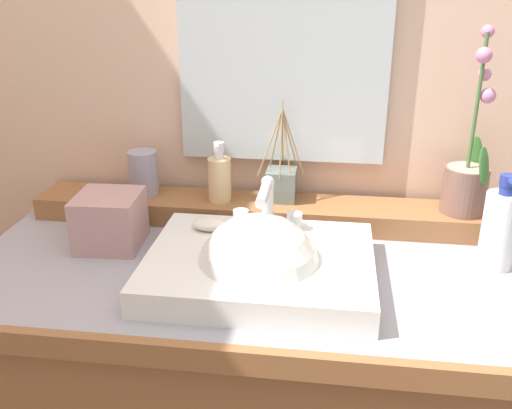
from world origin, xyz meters
TOP-DOWN VIEW (x-y plane):
  - wall_back at (0.00, 0.39)m, footprint 3.10×0.20m
  - back_ledge at (0.00, 0.21)m, footprint 1.07×0.13m
  - sink_basin at (0.02, -0.07)m, footprint 0.42×0.34m
  - soap_bar at (-0.09, 0.03)m, footprint 0.07×0.04m
  - potted_plant at (0.43, 0.20)m, footprint 0.10×0.11m
  - soap_dispenser at (-0.10, 0.20)m, footprint 0.05×0.06m
  - tumbler_cup at (-0.29, 0.22)m, footprint 0.07×0.07m
  - reed_diffuser at (0.03, 0.22)m, footprint 0.10×0.09m
  - lotion_bottle at (0.47, 0.06)m, footprint 0.07×0.07m
  - tissue_box at (-0.31, 0.04)m, footprint 0.14×0.14m
  - mirror at (0.03, 0.28)m, footprint 0.46×0.02m

SIDE VIEW (x-z plane):
  - sink_basin at x=0.02m, z-range 0.73..1.00m
  - back_ledge at x=0.00m, z-range 0.84..0.89m
  - tissue_box at x=-0.31m, z-range 0.84..0.96m
  - soap_bar at x=-0.09m, z-range 0.90..0.92m
  - lotion_bottle at x=0.47m, z-range 0.83..1.02m
  - reed_diffuser at x=0.03m, z-range 0.82..1.05m
  - tumbler_cup at x=-0.29m, z-range 0.89..1.00m
  - soap_dispenser at x=-0.10m, z-range 0.88..1.02m
  - potted_plant at x=0.43m, z-range 0.78..1.17m
  - mirror at x=0.03m, z-range 0.97..1.48m
  - wall_back at x=0.00m, z-range 0.00..2.58m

